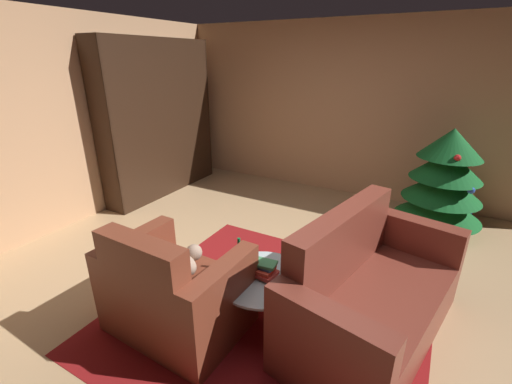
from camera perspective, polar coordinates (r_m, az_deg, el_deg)
The scene contains 11 objects.
ground_plane at distance 3.40m, azimuth 2.70°, elevation -14.35°, with size 6.67×6.67×0.00m, color tan.
wall_back at distance 5.33m, azimuth 16.18°, elevation 12.83°, with size 5.68×0.06×2.52m, color tan.
wall_left at distance 4.77m, azimuth -29.30°, elevation 10.01°, with size 0.06×5.37×2.52m, color tan.
area_rug at distance 3.03m, azimuth 2.33°, elevation -19.50°, with size 2.43×2.36×0.01m, color maroon.
bookshelf_unit at distance 5.50m, azimuth -14.75°, elevation 11.66°, with size 0.37×2.02×2.25m.
armchair_red at distance 2.78m, azimuth -13.49°, elevation -16.12°, with size 1.03×0.79×0.91m.
couch_red at distance 2.82m, azimuth 18.30°, elevation -16.11°, with size 1.13×1.78×0.95m.
coffee_table at distance 2.76m, azimuth 1.15°, elevation -14.55°, with size 0.74×0.74×0.40m.
book_stack_on_table at distance 2.72m, azimuth 1.29°, elevation -12.83°, with size 0.22×0.19×0.12m.
bottle_on_table at distance 2.74m, azimuth -2.82°, elevation -10.95°, with size 0.06×0.06×0.29m.
decorated_tree at distance 4.62m, azimuth 28.91°, elevation 1.67°, with size 0.98×0.98×1.26m.
Camera 1 is at (1.20, -2.48, 2.00)m, focal length 23.91 mm.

